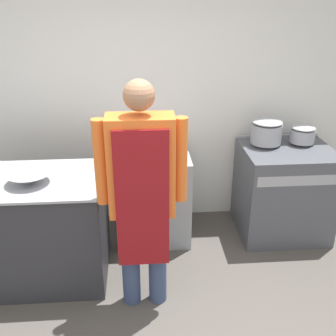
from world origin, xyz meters
name	(u,v)px	position (x,y,z in m)	size (l,w,h in m)	color
wall_back	(148,95)	(0.00, 2.10, 1.35)	(8.00, 0.05, 2.70)	white
prep_counter	(25,229)	(-1.07, 1.12, 0.47)	(1.37, 0.78, 0.93)	#2D2D33
stove	(283,191)	(1.33, 1.66, 0.46)	(0.86, 0.73, 0.93)	#4C4F56
fridge_unit	(153,194)	(0.02, 1.71, 0.44)	(0.69, 0.68, 0.89)	#93999E
person_cook	(142,188)	(-0.09, 0.73, 1.02)	(0.64, 0.24, 1.79)	#38476B
mixing_bowl	(30,178)	(-0.95, 1.05, 0.98)	(0.34, 0.34, 0.09)	#9EA0A8
stock_pot	(266,131)	(1.14, 1.79, 1.05)	(0.30, 0.30, 0.24)	#9EA0A8
sauce_pot	(302,134)	(1.50, 1.79, 1.01)	(0.24, 0.24, 0.17)	#9EA0A8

